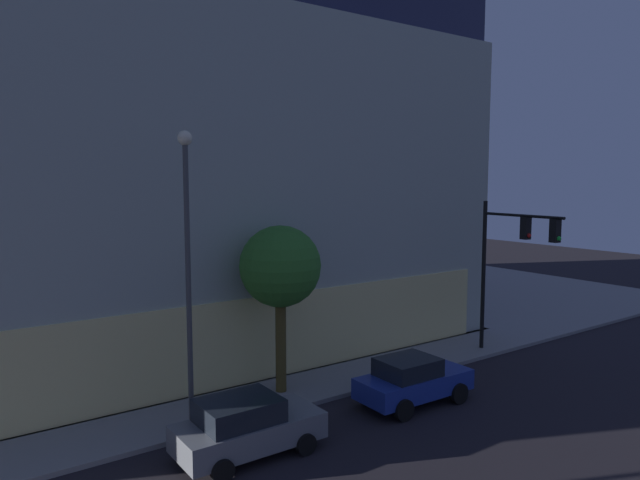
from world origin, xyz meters
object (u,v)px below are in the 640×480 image
street_lamp_sidewalk (187,246)px  car_grey (246,426)px  traffic_light_far_corner (511,250)px  sidewalk_tree (280,268)px  car_blue (413,380)px  modern_building (122,159)px

street_lamp_sidewalk → car_grey: 5.44m
traffic_light_far_corner → sidewalk_tree: bearing=168.2°
sidewalk_tree → car_grey: sidewalk_tree is taller
traffic_light_far_corner → car_grey: 13.70m
car_blue → car_grey: bearing=-179.9°
modern_building → car_grey: modern_building is taller
traffic_light_far_corner → street_lamp_sidewalk: street_lamp_sidewalk is taller
modern_building → street_lamp_sidewalk: (-2.32, -13.98, -3.01)m
street_lamp_sidewalk → car_blue: size_ratio=2.16×
modern_building → traffic_light_far_corner: modern_building is taller
modern_building → street_lamp_sidewalk: 14.49m
sidewalk_tree → street_lamp_sidewalk: bearing=-167.6°
street_lamp_sidewalk → car_grey: street_lamp_sidewalk is taller
modern_building → street_lamp_sidewalk: size_ratio=3.25×
car_grey → car_blue: (6.35, 0.01, -0.00)m
street_lamp_sidewalk → sidewalk_tree: street_lamp_sidewalk is taller
modern_building → sidewalk_tree: (1.38, -13.16, -4.09)m
modern_building → car_blue: bearing=-74.4°
modern_building → traffic_light_far_corner: size_ratio=4.41×
street_lamp_sidewalk → modern_building: bearing=80.6°
street_lamp_sidewalk → car_blue: (6.92, -2.47, -4.81)m
modern_building → car_grey: (-1.75, -16.46, -7.82)m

